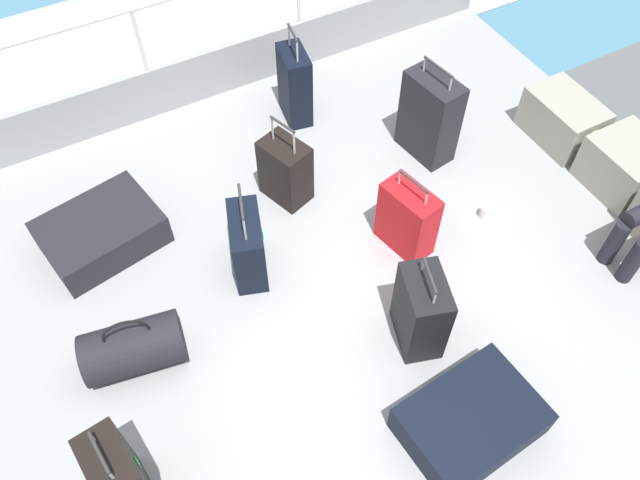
# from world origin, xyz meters

# --- Properties ---
(ground_plane) EXTENTS (4.40, 5.20, 0.06)m
(ground_plane) POSITION_xyz_m (0.00, 0.00, -0.03)
(ground_plane) COLOR #939699
(gunwale_port) EXTENTS (0.06, 5.20, 0.45)m
(gunwale_port) POSITION_xyz_m (-2.17, 0.00, 0.23)
(gunwale_port) COLOR #939699
(gunwale_port) RESTS_ON ground_plane
(railing_port) EXTENTS (0.04, 4.20, 1.02)m
(railing_port) POSITION_xyz_m (-2.17, 0.00, 0.78)
(railing_port) COLOR silver
(railing_port) RESTS_ON ground_plane
(sea_wake) EXTENTS (12.00, 12.00, 0.01)m
(sea_wake) POSITION_xyz_m (-3.60, 0.00, -0.34)
(sea_wake) COLOR teal
(sea_wake) RESTS_ON ground_plane
(cargo_crate_0) EXTENTS (0.65, 0.41, 0.38)m
(cargo_crate_0) POSITION_xyz_m (-0.30, 2.13, 0.19)
(cargo_crate_0) COLOR gray
(cargo_crate_0) RESTS_ON ground_plane
(cargo_crate_1) EXTENTS (0.57, 0.49, 0.39)m
(cargo_crate_1) POSITION_xyz_m (0.34, 2.19, 0.20)
(cargo_crate_1) COLOR gray
(cargo_crate_1) RESTS_ON ground_plane
(suitcase_0) EXTENTS (0.41, 0.34, 0.74)m
(suitcase_0) POSITION_xyz_m (-0.81, -0.14, 0.26)
(suitcase_0) COLOR black
(suitcase_0) RESTS_ON ground_plane
(suitcase_1) EXTENTS (0.44, 0.29, 0.67)m
(suitcase_1) POSITION_xyz_m (0.02, 0.40, 0.27)
(suitcase_1) COLOR red
(suitcase_1) RESTS_ON ground_plane
(suitcase_2) EXTENTS (0.39, 0.26, 0.84)m
(suitcase_2) POSITION_xyz_m (-1.57, 0.34, 0.32)
(suitcase_2) COLOR black
(suitcase_2) RESTS_ON ground_plane
(suitcase_3) EXTENTS (0.45, 0.36, 0.72)m
(suitcase_3) POSITION_xyz_m (0.70, 0.05, 0.30)
(suitcase_3) COLOR black
(suitcase_3) RESTS_ON ground_plane
(suitcase_4) EXTENTS (0.73, 0.90, 0.26)m
(suitcase_4) POSITION_xyz_m (-1.02, -1.51, 0.13)
(suitcase_4) COLOR black
(suitcase_4) RESTS_ON ground_plane
(suitcase_5) EXTENTS (0.49, 0.31, 0.84)m
(suitcase_5) POSITION_xyz_m (-0.70, 1.06, 0.36)
(suitcase_5) COLOR black
(suitcase_5) RESTS_ON ground_plane
(suitcase_6) EXTENTS (0.50, 0.35, 0.73)m
(suitcase_6) POSITION_xyz_m (-0.31, -0.67, 0.26)
(suitcase_6) COLOR black
(suitcase_6) RESTS_ON ground_plane
(suitcase_7) EXTENTS (0.62, 0.82, 0.24)m
(suitcase_7) POSITION_xyz_m (1.37, -0.03, 0.12)
(suitcase_7) COLOR black
(suitcase_7) RESTS_ON ground_plane
(suitcase_8) EXTENTS (0.39, 0.26, 0.74)m
(suitcase_8) POSITION_xyz_m (0.79, -1.90, 0.33)
(suitcase_8) COLOR black
(suitcase_8) RESTS_ON ground_plane
(duffel_bag) EXTENTS (0.44, 0.66, 0.49)m
(duffel_bag) POSITION_xyz_m (0.00, -1.61, 0.17)
(duffel_bag) COLOR black
(duffel_bag) RESTS_ON ground_plane
(paper_cup) EXTENTS (0.08, 0.08, 0.10)m
(paper_cup) POSITION_xyz_m (0.11, 1.07, 0.05)
(paper_cup) COLOR white
(paper_cup) RESTS_ON ground_plane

